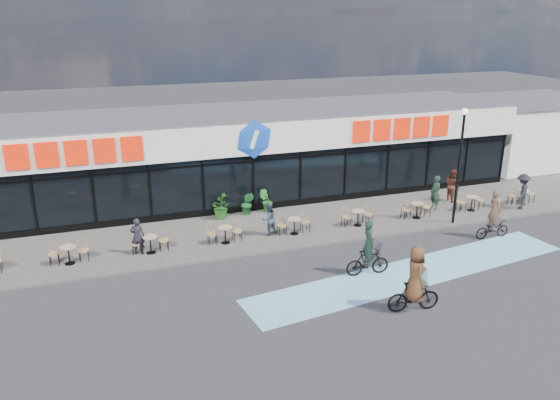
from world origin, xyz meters
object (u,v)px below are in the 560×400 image
at_px(pedestrian_c, 522,191).
at_px(patron_right, 269,219).
at_px(potted_plant_left, 248,203).
at_px(cyclist_a, 368,255).
at_px(pedestrian_b, 452,185).
at_px(lamp_post, 460,157).
at_px(potted_plant_right, 266,201).
at_px(patron_left, 138,236).
at_px(cyclist_b, 493,221).
at_px(pedestrian_a, 435,193).
at_px(potted_plant_mid, 220,207).

bearing_deg(pedestrian_c, patron_right, -47.73).
distance_m(potted_plant_left, cyclist_a, 8.01).
bearing_deg(pedestrian_b, lamp_post, 145.08).
height_order(potted_plant_left, potted_plant_right, potted_plant_left).
height_order(patron_left, cyclist_b, cyclist_b).
height_order(potted_plant_right, patron_left, patron_left).
xyz_separation_m(patron_right, cyclist_a, (2.42, -4.78, -0.05)).
relative_size(potted_plant_left, pedestrian_a, 0.66).
xyz_separation_m(potted_plant_left, cyclist_a, (2.61, -7.57, 0.13)).
bearing_deg(potted_plant_left, pedestrian_a, -14.22).
bearing_deg(patron_left, cyclist_a, 160.65).
bearing_deg(lamp_post, patron_left, 175.21).
xyz_separation_m(patron_right, pedestrian_b, (10.54, 1.32, 0.10)).
height_order(patron_right, pedestrian_b, pedestrian_b).
distance_m(potted_plant_right, cyclist_a, 7.83).
xyz_separation_m(potted_plant_mid, potted_plant_right, (2.37, 0.13, 0.01)).
bearing_deg(pedestrian_a, patron_right, -89.70).
distance_m(potted_plant_left, pedestrian_b, 10.83).
height_order(patron_right, cyclist_b, cyclist_b).
bearing_deg(pedestrian_b, cyclist_b, 164.68).
bearing_deg(potted_plant_mid, pedestrian_c, -13.83).
bearing_deg(pedestrian_a, pedestrian_b, 114.68).
relative_size(potted_plant_mid, patron_right, 0.74).
height_order(lamp_post, patron_left, lamp_post).
bearing_deg(potted_plant_left, pedestrian_b, -7.82).
xyz_separation_m(pedestrian_a, cyclist_b, (0.42, -3.83, -0.18)).
bearing_deg(potted_plant_left, potted_plant_right, 4.89).
distance_m(patron_left, pedestrian_b, 16.29).
height_order(pedestrian_c, cyclist_a, cyclist_a).
relative_size(potted_plant_mid, pedestrian_b, 0.66).
bearing_deg(patron_left, pedestrian_a, -167.21).
bearing_deg(pedestrian_c, potted_plant_right, -60.86).
bearing_deg(potted_plant_mid, potted_plant_right, 3.09).
xyz_separation_m(pedestrian_c, cyclist_a, (-10.66, -3.91, -0.21)).
relative_size(patron_left, pedestrian_c, 0.85).
xyz_separation_m(potted_plant_mid, pedestrian_c, (14.67, -3.61, 0.35)).
relative_size(pedestrian_c, cyclist_b, 0.81).
distance_m(patron_left, pedestrian_c, 18.78).
bearing_deg(pedestrian_c, cyclist_b, -10.40).
relative_size(pedestrian_a, cyclist_b, 0.77).
distance_m(pedestrian_b, cyclist_a, 10.15).
height_order(cyclist_a, cyclist_b, cyclist_b).
bearing_deg(potted_plant_mid, cyclist_a, -61.97).
bearing_deg(lamp_post, patron_right, 170.79).
xyz_separation_m(lamp_post, patron_right, (-8.70, 1.41, -2.44)).
xyz_separation_m(patron_left, cyclist_b, (15.02, -3.14, -0.09)).
height_order(patron_left, patron_right, patron_left).
relative_size(patron_left, pedestrian_a, 0.89).
relative_size(patron_right, cyclist_a, 0.69).
xyz_separation_m(pedestrian_a, pedestrian_b, (1.61, 0.84, -0.02)).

